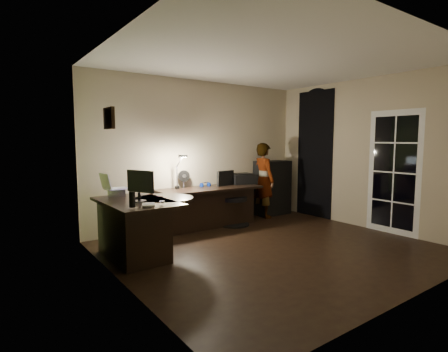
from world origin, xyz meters
TOP-DOWN VIEW (x-y plane):
  - floor at (0.00, 0.00)m, footprint 4.50×4.00m
  - ceiling at (0.00, 0.00)m, footprint 4.50×4.00m
  - wall_back at (0.00, 2.00)m, footprint 4.50×0.01m
  - wall_front at (0.00, -2.00)m, footprint 4.50×0.01m
  - wall_left at (-2.25, 0.00)m, footprint 0.01×4.00m
  - wall_right at (2.25, 0.00)m, footprint 0.01×4.00m
  - green_wall_overlay at (-2.24, 0.00)m, footprint 0.00×4.00m
  - arched_doorway at (2.24, 1.15)m, footprint 0.01×0.90m
  - french_door at (2.24, -0.55)m, footprint 0.02×0.92m
  - framed_picture at (-2.22, 0.45)m, footprint 0.04×0.30m
  - desk_left at (-1.77, 0.84)m, footprint 0.86×1.37m
  - desk_right at (-0.05, 1.63)m, footprint 1.98×0.77m
  - cabinet at (1.65, 1.78)m, footprint 0.78×0.40m
  - laptop_stand at (-1.89, 1.26)m, footprint 0.30×0.28m
  - laptop at (-1.89, 1.26)m, footprint 0.37×0.35m
  - monitor at (-1.80, 0.64)m, footprint 0.25×0.45m
  - mouse at (-1.60, 0.38)m, footprint 0.09×0.11m
  - phone at (-1.57, 1.12)m, footprint 0.08×0.13m
  - pen at (-1.42, 0.85)m, footprint 0.07×0.11m
  - speaker at (-2.01, 0.34)m, footprint 0.07×0.07m
  - notepad at (-1.79, 0.37)m, footprint 0.23×0.25m
  - desk_fan at (-0.43, 1.92)m, footprint 0.23×0.17m
  - headphones at (-0.04, 1.81)m, footprint 0.22×0.12m
  - printer at (0.80, 1.74)m, footprint 0.56×0.48m
  - desk_lamp at (-0.62, 1.83)m, footprint 0.21×0.32m
  - office_chair at (0.39, 1.48)m, footprint 0.66×0.66m
  - person at (1.31, 1.68)m, footprint 0.40×0.57m

SIDE VIEW (x-z plane):
  - floor at x=0.00m, z-range -0.01..0.00m
  - desk_right at x=-0.05m, z-range 0.00..0.73m
  - desk_left at x=-1.77m, z-range 0.00..0.78m
  - office_chair at x=0.39m, z-range 0.00..1.01m
  - cabinet at x=1.65m, z-range 0.00..1.15m
  - person at x=1.31m, z-range 0.00..1.54m
  - headphones at x=-0.04m, z-range 0.72..0.82m
  - phone at x=-1.57m, z-range 0.80..0.81m
  - pen at x=-1.42m, z-range 0.80..0.81m
  - notepad at x=-1.79m, z-range 0.80..0.81m
  - mouse at x=-1.60m, z-range 0.80..0.83m
  - printer at x=0.80m, z-range 0.72..0.94m
  - laptop_stand at x=-1.89m, z-range 0.80..0.90m
  - desk_fan at x=-0.43m, z-range 0.72..1.05m
  - speaker at x=-2.01m, z-range 0.80..0.99m
  - monitor at x=-1.80m, z-range 0.80..1.09m
  - laptop at x=-1.89m, z-range 0.90..1.13m
  - french_door at x=2.24m, z-range 0.00..2.10m
  - desk_lamp at x=-0.62m, z-range 0.72..1.38m
  - arched_doorway at x=2.24m, z-range 0.00..2.60m
  - wall_back at x=0.00m, z-range 0.00..2.70m
  - wall_front at x=0.00m, z-range 0.00..2.70m
  - wall_left at x=-2.25m, z-range 0.00..2.70m
  - wall_right at x=2.25m, z-range 0.00..2.70m
  - green_wall_overlay at x=-2.24m, z-range 0.00..2.70m
  - framed_picture at x=-2.22m, z-range 1.73..1.98m
  - ceiling at x=0.00m, z-range 2.70..2.71m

